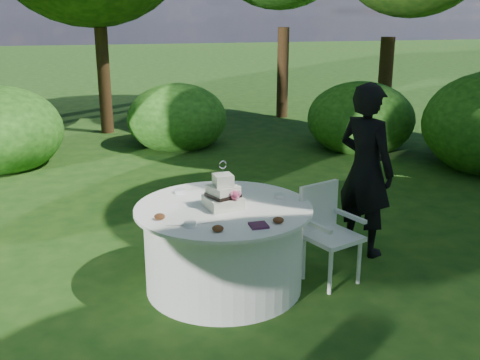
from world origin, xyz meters
name	(u,v)px	position (x,y,z in m)	size (l,w,h in m)	color
ground	(224,286)	(0.00, 0.00, 0.00)	(80.00, 80.00, 0.00)	#153B10
napkins	(259,225)	(0.16, -0.53, 0.78)	(0.14, 0.14, 0.02)	#4A1F3C
feather_plume	(195,223)	(-0.31, -0.34, 0.78)	(0.48, 0.07, 0.01)	white
guest	(366,170)	(1.57, 0.41, 0.88)	(0.64, 0.42, 1.76)	black
table	(224,247)	(0.00, 0.00, 0.39)	(1.56, 1.56, 0.77)	white
cake	(223,195)	(0.00, -0.02, 0.88)	(0.34, 0.34, 0.42)	silver
chair	(326,226)	(0.95, -0.08, 0.52)	(0.56, 0.56, 0.90)	white
votives	(217,203)	(-0.04, 0.05, 0.79)	(1.01, 0.97, 0.04)	silver
petal_cups	(218,222)	(-0.14, -0.41, 0.79)	(1.00, 0.47, 0.05)	#562D16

